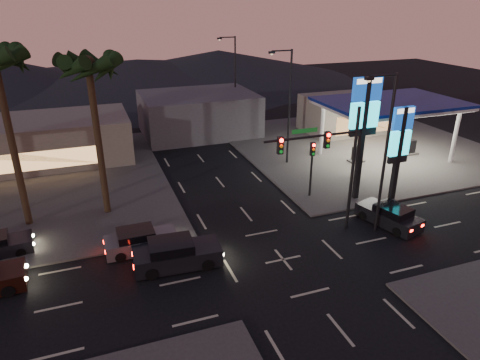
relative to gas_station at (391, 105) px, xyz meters
name	(u,v)px	position (x,y,z in m)	size (l,w,h in m)	color
ground	(283,260)	(-16.00, -12.00, -5.08)	(140.00, 140.00, 0.00)	black
corner_lot_ne	(358,145)	(0.00, 4.00, -5.02)	(24.00, 24.00, 0.12)	#47443F
corner_lot_nw	(9,190)	(-32.00, 4.00, -5.02)	(24.00, 24.00, 0.12)	#47443F
gas_station	(391,105)	(0.00, 0.00, 0.00)	(12.20, 8.20, 5.47)	silver
convenience_store	(349,114)	(2.00, 9.00, -3.08)	(10.00, 6.00, 4.00)	#726B5B
pylon_sign_tall	(364,115)	(-7.50, -6.50, 1.31)	(2.20, 0.35, 9.00)	black
pylon_sign_short	(400,140)	(-5.00, -7.50, -0.42)	(1.60, 0.35, 7.00)	black
traffic_signal_mast	(330,155)	(-12.24, -10.01, 0.15)	(6.10, 0.39, 8.00)	black
pedestal_signal	(312,160)	(-10.50, -5.02, -2.16)	(0.32, 0.39, 4.30)	black
streetlight_near	(384,147)	(-9.21, -11.00, 0.64)	(2.14, 0.25, 10.00)	black
streetlight_mid	(287,101)	(-9.21, 2.00, 0.64)	(2.14, 0.25, 10.00)	black
streetlight_far	(234,76)	(-9.21, 16.00, 0.64)	(2.14, 0.25, 10.00)	black
palm_a	(89,76)	(-25.00, -2.50, 4.35)	(4.41, 4.41, 10.86)	black
building_far_west	(37,141)	(-30.00, 10.00, -3.08)	(16.00, 8.00, 4.00)	#726B5B
building_far_mid	(198,114)	(-14.00, 14.00, -2.88)	(12.00, 9.00, 4.40)	#4C4C51
hill_right	(219,64)	(-1.00, 48.00, -2.58)	(50.00, 50.00, 5.00)	black
hill_center	(138,71)	(-16.00, 48.00, -3.08)	(60.00, 60.00, 4.00)	black
car_lane_a_front	(176,254)	(-21.86, -10.48, -4.34)	(5.02, 2.34, 1.60)	black
car_lane_b_front	(140,241)	(-23.51, -8.19, -4.43)	(4.34, 1.89, 1.40)	slate
suv_station	(389,216)	(-7.68, -10.64, -4.43)	(2.79, 4.53, 1.41)	black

